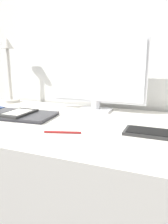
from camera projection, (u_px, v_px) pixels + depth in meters
name	position (u px, v px, depth m)	size (l,w,h in m)	color
wall_back	(109.00, 24.00, 1.29)	(3.60, 0.05, 2.40)	silver
desk	(81.00, 190.00, 1.10)	(1.53, 0.75, 0.71)	silver
monitor	(96.00, 74.00, 1.22)	(0.56, 0.11, 0.40)	silver
laptop	(21.00, 115.00, 1.12)	(0.35, 0.24, 0.02)	#232328
ereader	(18.00, 113.00, 1.11)	(0.12, 0.19, 0.01)	black
desk_lamp	(9.00, 66.00, 1.46)	(0.12, 0.12, 0.43)	#BCB7AD
pen	(63.00, 132.00, 0.87)	(0.14, 0.05, 0.01)	maroon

